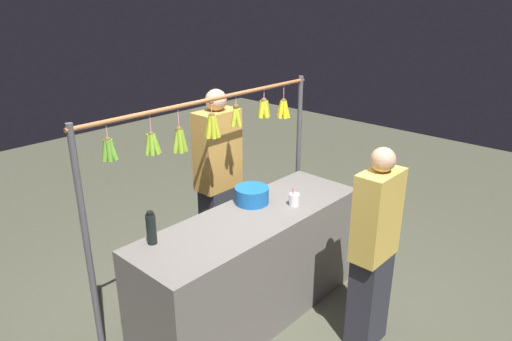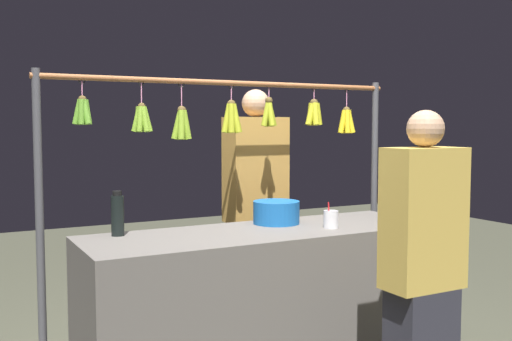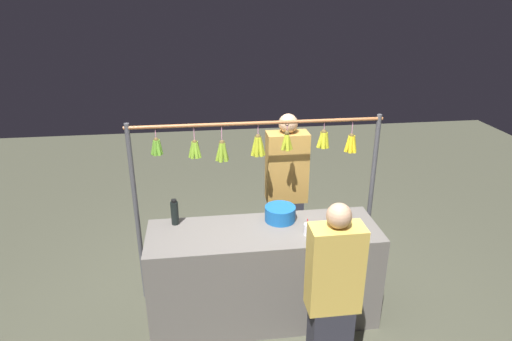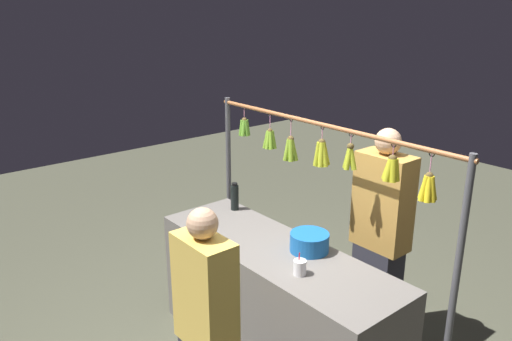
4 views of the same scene
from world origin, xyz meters
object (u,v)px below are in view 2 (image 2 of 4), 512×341
Objects in this scene: customer_person at (422,281)px; water_bottle at (118,214)px; drink_cup at (331,219)px; blue_bucket at (276,212)px; vendor_person at (256,217)px.

water_bottle is at bearing -43.39° from customer_person.
blue_bucket is at bearing -55.63° from drink_cup.
blue_bucket is 1.85× the size of drink_cup.
blue_bucket is (-0.93, 0.06, -0.05)m from water_bottle.
vendor_person is (-1.11, -0.53, -0.16)m from water_bottle.
water_bottle is 0.94m from blue_bucket.
customer_person reaches higher than water_bottle.
water_bottle reaches higher than blue_bucket.
water_bottle is 1.24m from vendor_person.
drink_cup is at bearing -90.01° from customer_person.
vendor_person is (0.02, -0.86, -0.10)m from drink_cup.
customer_person is at bearing 89.99° from drink_cup.
drink_cup reaches higher than blue_bucket.
water_bottle is at bearing 25.43° from vendor_person.
water_bottle is 0.15× the size of customer_person.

